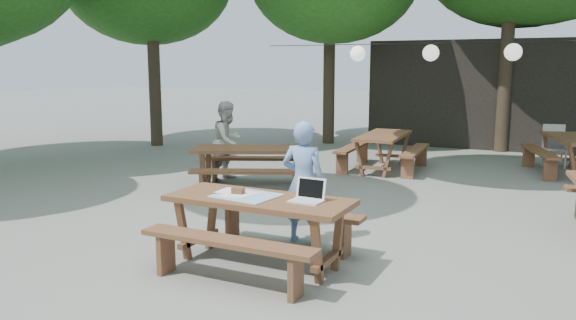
% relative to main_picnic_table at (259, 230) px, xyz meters
% --- Properties ---
extents(ground, '(80.00, 80.00, 0.00)m').
position_rel_main_picnic_table_xyz_m(ground, '(0.46, 0.86, -0.39)').
color(ground, slate).
rests_on(ground, ground).
extents(pavilion, '(6.00, 3.00, 2.80)m').
position_rel_main_picnic_table_xyz_m(pavilion, '(0.96, 11.36, 1.01)').
color(pavilion, black).
rests_on(pavilion, ground).
extents(main_picnic_table, '(2.00, 1.58, 0.75)m').
position_rel_main_picnic_table_xyz_m(main_picnic_table, '(0.00, 0.00, 0.00)').
color(main_picnic_table, '#4E331B').
rests_on(main_picnic_table, ground).
extents(picnic_table_nw, '(2.39, 2.23, 0.75)m').
position_rel_main_picnic_table_xyz_m(picnic_table_nw, '(-1.93, 3.18, 0.00)').
color(picnic_table_nw, '#4E331B').
rests_on(picnic_table_nw, ground).
extents(picnic_table_far_w, '(1.69, 2.05, 0.75)m').
position_rel_main_picnic_table_xyz_m(picnic_table_far_w, '(-0.45, 6.04, 0.00)').
color(picnic_table_far_w, '#4E331B').
rests_on(picnic_table_far_w, ground).
extents(picnic_table_far_e, '(2.08, 2.29, 0.75)m').
position_rel_main_picnic_table_xyz_m(picnic_table_far_e, '(3.08, 7.23, 0.00)').
color(picnic_table_far_e, '#4E331B').
rests_on(picnic_table_far_e, ground).
extents(woman, '(0.57, 0.39, 1.49)m').
position_rel_main_picnic_table_xyz_m(woman, '(0.09, 0.94, 0.36)').
color(woman, '#7799D9').
rests_on(woman, ground).
extents(second_person, '(0.60, 0.75, 1.49)m').
position_rel_main_picnic_table_xyz_m(second_person, '(-2.78, 3.77, 0.35)').
color(second_person, beige).
rests_on(second_person, ground).
extents(plastic_chair, '(0.52, 0.52, 0.90)m').
position_rel_main_picnic_table_xyz_m(plastic_chair, '(2.71, 7.98, -0.13)').
color(plastic_chair, silver).
rests_on(plastic_chair, ground).
extents(laptop, '(0.34, 0.27, 0.24)m').
position_rel_main_picnic_table_xyz_m(laptop, '(0.54, 0.08, 0.42)').
color(laptop, white).
rests_on(laptop, main_picnic_table).
extents(tabletop_clutter, '(0.75, 0.63, 0.08)m').
position_rel_main_picnic_table_xyz_m(tabletop_clutter, '(-0.19, 0.01, 0.37)').
color(tabletop_clutter, '#3990C3').
rests_on(tabletop_clutter, main_picnic_table).
extents(paper_lanterns, '(9.00, 0.34, 0.38)m').
position_rel_main_picnic_table_xyz_m(paper_lanterns, '(0.28, 6.86, 2.02)').
color(paper_lanterns, black).
rests_on(paper_lanterns, ground).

